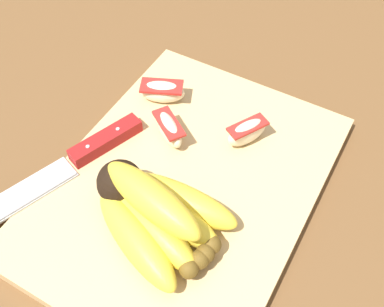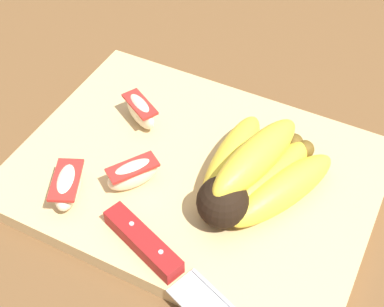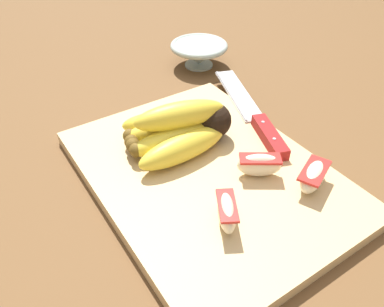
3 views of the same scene
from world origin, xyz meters
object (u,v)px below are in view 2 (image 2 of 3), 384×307
Objects in this scene: banana_bunch at (254,174)px; apple_wedge_far at (68,186)px; apple_wedge_near at (140,111)px; chefs_knife at (179,276)px; apple_wedge_middle at (133,174)px.

banana_bunch is 0.20m from apple_wedge_far.
apple_wedge_near is at bearing 85.28° from apple_wedge_far.
chefs_knife is at bearing -50.11° from apple_wedge_near.
apple_wedge_far is (-0.17, -0.10, -0.01)m from banana_bunch.
apple_wedge_far is at bearing -140.77° from apple_wedge_middle.
banana_bunch reaches higher than apple_wedge_near.
chefs_knife is 4.01× the size of apple_wedge_far.
chefs_knife is 0.16m from apple_wedge_far.
apple_wedge_far is (-0.15, 0.04, 0.01)m from chefs_knife.
apple_wedge_near is at bearing 167.29° from banana_bunch.
chefs_knife is 4.59× the size of apple_wedge_near.
apple_wedge_middle is at bearing -155.93° from banana_bunch.
banana_bunch reaches higher than apple_wedge_far.
apple_wedge_near is 0.13m from apple_wedge_far.
apple_wedge_far is at bearing -94.72° from apple_wedge_near.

